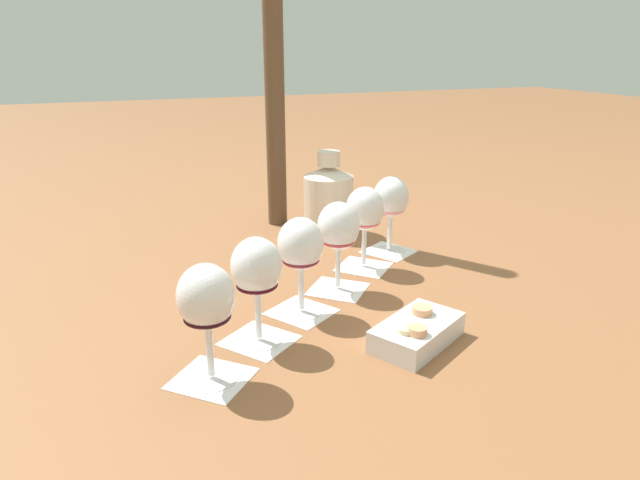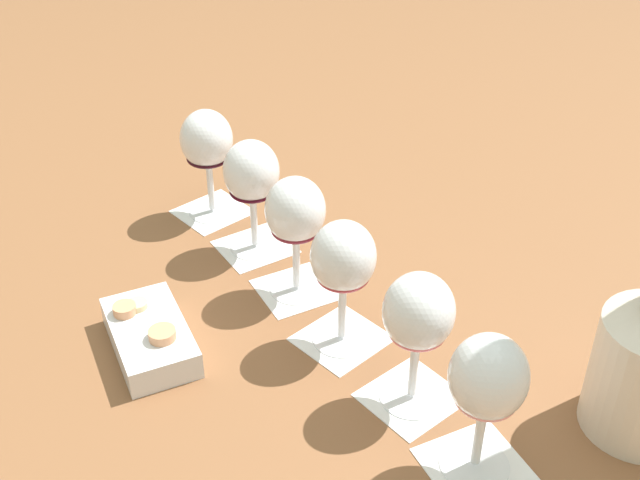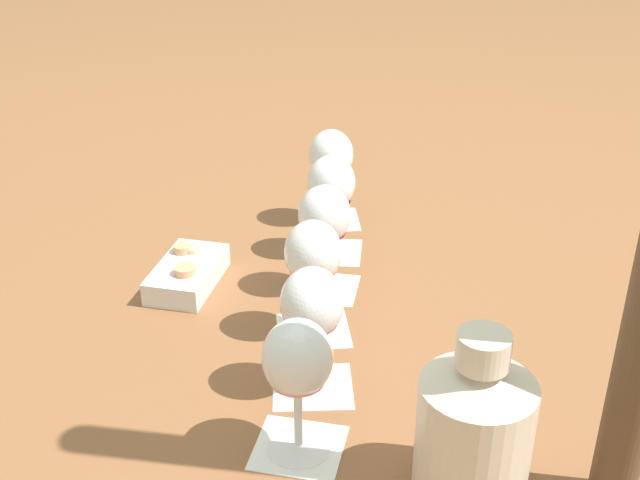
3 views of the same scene
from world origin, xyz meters
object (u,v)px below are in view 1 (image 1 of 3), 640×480
(ceramic_vase, at_px, (328,198))
(wine_glass_5, at_px, (206,303))
(snack_dish, at_px, (417,332))
(wine_glass_1, at_px, (365,213))
(wine_glass_0, at_px, (391,201))
(wine_glass_3, at_px, (301,249))
(wine_glass_2, at_px, (338,231))
(wine_glass_4, at_px, (257,272))
(umbrella_pole, at_px, (273,45))

(ceramic_vase, bearing_deg, wine_glass_5, 53.79)
(snack_dish, bearing_deg, wine_glass_1, -100.84)
(wine_glass_0, relative_size, wine_glass_3, 1.00)
(wine_glass_0, xyz_separation_m, wine_glass_3, (0.28, 0.21, 0.00))
(ceramic_vase, bearing_deg, wine_glass_3, 61.74)
(wine_glass_0, bearing_deg, snack_dish, 67.95)
(wine_glass_2, xyz_separation_m, ceramic_vase, (-0.11, -0.32, -0.03))
(wine_glass_2, xyz_separation_m, wine_glass_5, (0.28, 0.21, 0.00))
(wine_glass_4, distance_m, umbrella_pole, 0.69)
(wine_glass_1, distance_m, ceramic_vase, 0.24)
(wine_glass_3, xyz_separation_m, wine_glass_5, (0.18, 0.15, 0.00))
(wine_glass_2, relative_size, umbrella_pole, 0.19)
(wine_glass_2, xyz_separation_m, snack_dish, (-0.03, 0.23, -0.10))
(wine_glass_4, height_order, wine_glass_5, same)
(wine_glass_1, relative_size, wine_glass_3, 1.00)
(wine_glass_2, height_order, wine_glass_4, same)
(umbrella_pole, bearing_deg, wine_glass_4, 69.79)
(wine_glass_0, height_order, wine_glass_4, same)
(wine_glass_0, relative_size, wine_glass_2, 1.00)
(wine_glass_5, xyz_separation_m, ceramic_vase, (-0.39, -0.53, -0.03))
(umbrella_pole, bearing_deg, wine_glass_2, 87.20)
(wine_glass_2, distance_m, ceramic_vase, 0.34)
(wine_glass_3, distance_m, wine_glass_4, 0.12)
(snack_dish, bearing_deg, umbrella_pole, -88.99)
(wine_glass_0, relative_size, ceramic_vase, 0.84)
(snack_dish, bearing_deg, wine_glass_4, -23.11)
(wine_glass_0, height_order, wine_glass_5, same)
(wine_glass_1, bearing_deg, wine_glass_3, 38.13)
(wine_glass_1, height_order, wine_glass_5, same)
(wine_glass_5, relative_size, ceramic_vase, 0.84)
(wine_glass_0, distance_m, umbrella_pole, 0.46)
(wine_glass_0, distance_m, ceramic_vase, 0.19)
(wine_glass_0, distance_m, wine_glass_2, 0.24)
(wine_glass_3, bearing_deg, wine_glass_5, 38.82)
(wine_glass_4, bearing_deg, wine_glass_0, -143.24)
(wine_glass_4, bearing_deg, wine_glass_1, -142.47)
(umbrella_pole, bearing_deg, wine_glass_1, 101.37)
(wine_glass_0, bearing_deg, wine_glass_2, 38.27)
(wine_glass_3, bearing_deg, wine_glass_1, -141.87)
(wine_glass_0, xyz_separation_m, wine_glass_5, (0.46, 0.36, 0.00))
(wine_glass_5, bearing_deg, wine_glass_2, -142.72)
(wine_glass_0, distance_m, snack_dish, 0.41)
(wine_glass_4, height_order, umbrella_pole, umbrella_pole)
(wine_glass_3, bearing_deg, ceramic_vase, -118.26)
(snack_dish, bearing_deg, wine_glass_3, -51.89)
(wine_glass_3, bearing_deg, snack_dish, 128.11)
(wine_glass_1, bearing_deg, wine_glass_0, -145.72)
(wine_glass_0, relative_size, wine_glass_4, 1.00)
(wine_glass_3, bearing_deg, wine_glass_2, -145.88)
(wine_glass_4, relative_size, wine_glass_5, 1.00)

